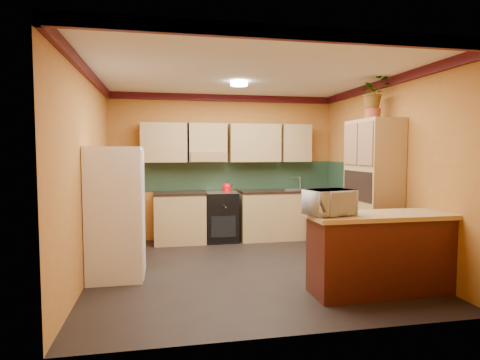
{
  "coord_description": "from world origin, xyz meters",
  "views": [
    {
      "loc": [
        -1.16,
        -5.4,
        1.63
      ],
      "look_at": [
        -0.02,
        0.45,
        1.22
      ],
      "focal_mm": 30.0,
      "sensor_mm": 36.0,
      "label": 1
    }
  ],
  "objects_px": {
    "pantry": "(373,192)",
    "breakfast_bar": "(388,255)",
    "stove": "(221,216)",
    "microwave": "(329,202)",
    "base_cabinets_back": "(254,216)",
    "fridge": "(116,213)"
  },
  "relations": [
    {
      "from": "pantry",
      "to": "breakfast_bar",
      "type": "distance_m",
      "value": 1.38
    },
    {
      "from": "stove",
      "to": "breakfast_bar",
      "type": "distance_m",
      "value": 3.39
    },
    {
      "from": "microwave",
      "to": "base_cabinets_back",
      "type": "bearing_deg",
      "value": 78.74
    },
    {
      "from": "microwave",
      "to": "stove",
      "type": "bearing_deg",
      "value": 90.21
    },
    {
      "from": "stove",
      "to": "microwave",
      "type": "relative_size",
      "value": 1.77
    },
    {
      "from": "breakfast_bar",
      "to": "microwave",
      "type": "bearing_deg",
      "value": 180.0
    },
    {
      "from": "fridge",
      "to": "pantry",
      "type": "distance_m",
      "value": 3.61
    },
    {
      "from": "base_cabinets_back",
      "to": "pantry",
      "type": "distance_m",
      "value": 2.38
    },
    {
      "from": "fridge",
      "to": "microwave",
      "type": "distance_m",
      "value": 2.69
    },
    {
      "from": "fridge",
      "to": "base_cabinets_back",
      "type": "bearing_deg",
      "value": 39.77
    },
    {
      "from": "stove",
      "to": "pantry",
      "type": "relative_size",
      "value": 0.43
    },
    {
      "from": "base_cabinets_back",
      "to": "fridge",
      "type": "relative_size",
      "value": 2.15
    },
    {
      "from": "breakfast_bar",
      "to": "pantry",
      "type": "bearing_deg",
      "value": 69.01
    },
    {
      "from": "base_cabinets_back",
      "to": "stove",
      "type": "height_order",
      "value": "stove"
    },
    {
      "from": "breakfast_bar",
      "to": "microwave",
      "type": "relative_size",
      "value": 3.49
    },
    {
      "from": "pantry",
      "to": "base_cabinets_back",
      "type": "bearing_deg",
      "value": 125.27
    },
    {
      "from": "stove",
      "to": "fridge",
      "type": "relative_size",
      "value": 0.54
    },
    {
      "from": "stove",
      "to": "pantry",
      "type": "xyz_separation_m",
      "value": [
        1.95,
        -1.88,
        0.59
      ]
    },
    {
      "from": "pantry",
      "to": "microwave",
      "type": "height_order",
      "value": "pantry"
    },
    {
      "from": "fridge",
      "to": "pantry",
      "type": "bearing_deg",
      "value": 0.15
    },
    {
      "from": "base_cabinets_back",
      "to": "stove",
      "type": "relative_size",
      "value": 4.01
    },
    {
      "from": "base_cabinets_back",
      "to": "fridge",
      "type": "bearing_deg",
      "value": -140.23
    }
  ]
}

